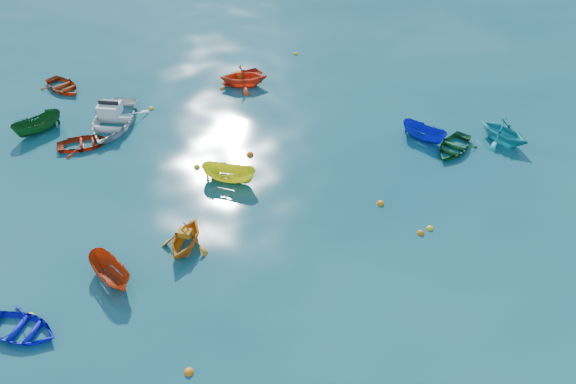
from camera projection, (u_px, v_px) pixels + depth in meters
ground at (343, 263)px, 24.47m from camera, size 160.00×160.00×0.00m
dinghy_blue_sw at (23, 333)px, 21.69m from camera, size 3.64×3.65×0.62m
dinghy_orange_w at (187, 247)px, 25.24m from camera, size 3.44×3.45×1.38m
sampan_yellow_mid at (230, 181)px, 28.84m from camera, size 2.85×2.75×1.11m
dinghy_green_e at (452, 150)px, 30.95m from camera, size 3.61×3.19×0.62m
dinghy_cyan_se at (501, 141)px, 31.58m from camera, size 3.08×3.39×1.54m
dinghy_red_nw at (85, 146)px, 31.23m from camera, size 3.27×2.65×0.60m
sampan_orange_n at (113, 279)px, 23.77m from camera, size 1.66×2.96×1.08m
dinghy_red_ne at (241, 80)px, 36.95m from camera, size 3.21×2.51×0.61m
sampan_blue_far at (423, 139)px, 31.75m from camera, size 1.93×2.87×1.04m
dinghy_red_far at (64, 89)px, 36.05m from camera, size 3.00×3.53×0.62m
dinghy_orange_far at (244, 86)px, 36.37m from camera, size 3.82×3.63×1.57m
sampan_green_far at (40, 132)px, 32.30m from camera, size 3.09×1.84×1.12m
motorboat_white at (114, 126)px, 32.82m from camera, size 5.54×5.87×1.59m
tarp_orange_a at (185, 233)px, 24.74m from camera, size 0.70×0.69×0.27m
tarp_orange_b at (239, 75)px, 36.62m from camera, size 0.53×0.65×0.29m
buoy_or_a at (189, 372)px, 20.37m from camera, size 0.36×0.36×0.36m
buoy_ye_a at (430, 229)px, 26.14m from camera, size 0.31×0.31×0.31m
buoy_or_b at (420, 233)px, 25.90m from camera, size 0.33×0.33×0.33m
buoy_ye_b at (30, 316)px, 22.29m from camera, size 0.32×0.32×0.32m
buoy_or_c at (250, 155)px, 30.59m from camera, size 0.39×0.39×0.39m
buoy_ye_c at (197, 167)px, 29.74m from camera, size 0.34×0.34×0.34m
buoy_or_d at (380, 204)px, 27.48m from camera, size 0.37×0.37×0.37m
buoy_ye_d at (152, 109)px, 34.22m from camera, size 0.32×0.32×0.32m
buoy_or_e at (222, 89)px, 36.09m from camera, size 0.30×0.30×0.30m
buoy_ye_e at (296, 54)px, 39.84m from camera, size 0.32×0.32×0.32m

